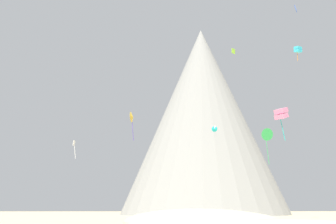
{
  "coord_description": "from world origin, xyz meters",
  "views": [
    {
      "loc": [
        -2.92,
        -28.45,
        2.27
      ],
      "look_at": [
        -0.28,
        32.8,
        16.82
      ],
      "focal_mm": 42.98,
      "sensor_mm": 36.0,
      "label": 1
    }
  ],
  "objects_px": {
    "kite_white_mid": "(74,146)",
    "kite_pink_low": "(281,114)",
    "rock_massif": "(203,124)",
    "kite_gold_mid": "(132,117)",
    "kite_teal_mid": "(214,129)",
    "kite_lime_high": "(233,51)",
    "kite_green_mid": "(267,135)",
    "kite_cyan_high": "(298,50)",
    "kite_blue_high": "(296,9)"
  },
  "relations": [
    {
      "from": "kite_teal_mid",
      "to": "rock_massif",
      "type": "bearing_deg",
      "value": 106.0
    },
    {
      "from": "kite_pink_low",
      "to": "kite_teal_mid",
      "type": "height_order",
      "value": "kite_teal_mid"
    },
    {
      "from": "kite_white_mid",
      "to": "kite_cyan_high",
      "type": "relative_size",
      "value": 1.21
    },
    {
      "from": "kite_blue_high",
      "to": "kite_teal_mid",
      "type": "bearing_deg",
      "value": -80.11
    },
    {
      "from": "kite_white_mid",
      "to": "kite_teal_mid",
      "type": "distance_m",
      "value": 30.9
    },
    {
      "from": "kite_gold_mid",
      "to": "rock_massif",
      "type": "bearing_deg",
      "value": -6.39
    },
    {
      "from": "kite_cyan_high",
      "to": "kite_pink_low",
      "type": "bearing_deg",
      "value": 36.73
    },
    {
      "from": "rock_massif",
      "to": "kite_white_mid",
      "type": "xyz_separation_m",
      "value": [
        -32.4,
        -44.64,
        -14.05
      ]
    },
    {
      "from": "kite_blue_high",
      "to": "kite_green_mid",
      "type": "distance_m",
      "value": 24.89
    },
    {
      "from": "rock_massif",
      "to": "kite_gold_mid",
      "type": "bearing_deg",
      "value": -108.85
    },
    {
      "from": "kite_cyan_high",
      "to": "kite_white_mid",
      "type": "bearing_deg",
      "value": -33.59
    },
    {
      "from": "kite_white_mid",
      "to": "kite_cyan_high",
      "type": "height_order",
      "value": "kite_cyan_high"
    },
    {
      "from": "kite_gold_mid",
      "to": "kite_green_mid",
      "type": "bearing_deg",
      "value": -81.37
    },
    {
      "from": "kite_cyan_high",
      "to": "kite_pink_low",
      "type": "relative_size",
      "value": 0.75
    },
    {
      "from": "kite_blue_high",
      "to": "kite_cyan_high",
      "type": "bearing_deg",
      "value": -130.88
    },
    {
      "from": "kite_white_mid",
      "to": "kite_blue_high",
      "type": "relative_size",
      "value": 2.88
    },
    {
      "from": "kite_white_mid",
      "to": "kite_pink_low",
      "type": "xyz_separation_m",
      "value": [
        31.48,
        -34.87,
        -1.0
      ]
    },
    {
      "from": "kite_blue_high",
      "to": "kite_gold_mid",
      "type": "relative_size",
      "value": 0.26
    },
    {
      "from": "kite_lime_high",
      "to": "kite_green_mid",
      "type": "xyz_separation_m",
      "value": [
        1.51,
        -16.63,
        -21.8
      ]
    },
    {
      "from": "kite_white_mid",
      "to": "kite_cyan_high",
      "type": "distance_m",
      "value": 50.31
    },
    {
      "from": "kite_cyan_high",
      "to": "kite_blue_high",
      "type": "relative_size",
      "value": 2.38
    },
    {
      "from": "kite_white_mid",
      "to": "kite_teal_mid",
      "type": "height_order",
      "value": "kite_teal_mid"
    },
    {
      "from": "kite_white_mid",
      "to": "kite_gold_mid",
      "type": "height_order",
      "value": "kite_gold_mid"
    },
    {
      "from": "kite_pink_low",
      "to": "kite_cyan_high",
      "type": "bearing_deg",
      "value": 113.74
    },
    {
      "from": "rock_massif",
      "to": "kite_cyan_high",
      "type": "relative_size",
      "value": 21.47
    },
    {
      "from": "rock_massif",
      "to": "kite_blue_high",
      "type": "distance_m",
      "value": 61.26
    },
    {
      "from": "kite_white_mid",
      "to": "kite_gold_mid",
      "type": "relative_size",
      "value": 0.75
    },
    {
      "from": "kite_cyan_high",
      "to": "kite_pink_low",
      "type": "height_order",
      "value": "kite_cyan_high"
    },
    {
      "from": "kite_lime_high",
      "to": "kite_green_mid",
      "type": "height_order",
      "value": "kite_lime_high"
    },
    {
      "from": "kite_gold_mid",
      "to": "kite_lime_high",
      "type": "bearing_deg",
      "value": -42.34
    },
    {
      "from": "rock_massif",
      "to": "kite_pink_low",
      "type": "relative_size",
      "value": 16.08
    },
    {
      "from": "rock_massif",
      "to": "kite_gold_mid",
      "type": "xyz_separation_m",
      "value": [
        -20.07,
        -58.8,
        -11.04
      ]
    },
    {
      "from": "kite_blue_high",
      "to": "kite_pink_low",
      "type": "bearing_deg",
      "value": 41.31
    },
    {
      "from": "kite_cyan_high",
      "to": "kite_green_mid",
      "type": "relative_size",
      "value": 0.51
    },
    {
      "from": "kite_lime_high",
      "to": "kite_blue_high",
      "type": "relative_size",
      "value": 0.89
    },
    {
      "from": "kite_cyan_high",
      "to": "kite_teal_mid",
      "type": "distance_m",
      "value": 24.57
    },
    {
      "from": "kite_white_mid",
      "to": "kite_pink_low",
      "type": "height_order",
      "value": "kite_white_mid"
    },
    {
      "from": "kite_blue_high",
      "to": "rock_massif",
      "type": "bearing_deg",
      "value": -100.96
    },
    {
      "from": "kite_green_mid",
      "to": "kite_pink_low",
      "type": "bearing_deg",
      "value": 68.81
    },
    {
      "from": "rock_massif",
      "to": "kite_pink_low",
      "type": "bearing_deg",
      "value": -90.67
    },
    {
      "from": "rock_massif",
      "to": "kite_gold_mid",
      "type": "distance_m",
      "value": 63.1
    },
    {
      "from": "kite_lime_high",
      "to": "kite_teal_mid",
      "type": "bearing_deg",
      "value": -47.05
    },
    {
      "from": "kite_lime_high",
      "to": "kite_gold_mid",
      "type": "height_order",
      "value": "kite_lime_high"
    },
    {
      "from": "rock_massif",
      "to": "kite_pink_low",
      "type": "height_order",
      "value": "rock_massif"
    },
    {
      "from": "kite_teal_mid",
      "to": "kite_cyan_high",
      "type": "bearing_deg",
      "value": -15.0
    },
    {
      "from": "kite_cyan_high",
      "to": "kite_gold_mid",
      "type": "height_order",
      "value": "kite_cyan_high"
    },
    {
      "from": "kite_pink_low",
      "to": "kite_teal_mid",
      "type": "xyz_separation_m",
      "value": [
        -1.63,
        41.07,
        6.03
      ]
    },
    {
      "from": "kite_blue_high",
      "to": "kite_teal_mid",
      "type": "distance_m",
      "value": 30.88
    },
    {
      "from": "kite_white_mid",
      "to": "kite_blue_high",
      "type": "bearing_deg",
      "value": -35.27
    },
    {
      "from": "kite_gold_mid",
      "to": "kite_green_mid",
      "type": "distance_m",
      "value": 23.17
    }
  ]
}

